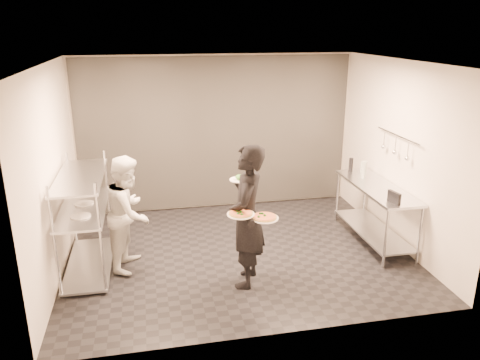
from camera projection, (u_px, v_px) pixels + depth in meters
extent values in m
cube|color=black|center=(238.00, 253.00, 7.06)|extent=(5.00, 4.00, 0.00)
cube|color=silver|center=(238.00, 62.00, 6.18)|extent=(5.00, 4.00, 0.00)
cube|color=silver|center=(216.00, 133.00, 8.48)|extent=(5.00, 0.00, 2.80)
cube|color=silver|center=(276.00, 218.00, 4.76)|extent=(5.00, 0.00, 2.80)
cube|color=silver|center=(52.00, 175.00, 6.14)|extent=(0.00, 4.00, 2.80)
cube|color=silver|center=(399.00, 155.00, 7.09)|extent=(0.00, 4.00, 2.80)
cube|color=white|center=(217.00, 134.00, 8.45)|extent=(4.90, 0.04, 2.74)
cylinder|color=#BABCC2|center=(55.00, 244.00, 5.65)|extent=(0.04, 0.04, 1.50)
cylinder|color=#BABCC2|center=(72.00, 200.00, 7.08)|extent=(0.04, 0.04, 1.50)
cylinder|color=#BABCC2|center=(101.00, 241.00, 5.75)|extent=(0.04, 0.04, 1.50)
cylinder|color=#BABCC2|center=(109.00, 198.00, 7.18)|extent=(0.04, 0.04, 1.50)
cube|color=#B3B6BD|center=(90.00, 264.00, 6.64)|extent=(0.60, 1.60, 0.03)
cube|color=#B3B6BD|center=(84.00, 208.00, 6.37)|extent=(0.60, 1.60, 0.03)
cube|color=#B3B6BD|center=(80.00, 177.00, 6.23)|extent=(0.60, 1.60, 0.03)
cylinder|color=white|center=(80.00, 216.00, 6.04)|extent=(0.26, 0.26, 0.01)
cylinder|color=white|center=(84.00, 204.00, 6.45)|extent=(0.26, 0.26, 0.01)
cylinder|color=#BABCC2|center=(386.00, 239.00, 6.48)|extent=(0.04, 0.04, 0.90)
cylinder|color=#BABCC2|center=(337.00, 197.00, 8.08)|extent=(0.04, 0.04, 0.90)
cylinder|color=#BABCC2|center=(420.00, 236.00, 6.58)|extent=(0.04, 0.04, 0.90)
cylinder|color=#BABCC2|center=(365.00, 195.00, 8.18)|extent=(0.04, 0.04, 0.90)
cube|color=#B3B6BD|center=(373.00, 230.00, 7.42)|extent=(0.57, 1.71, 0.03)
cube|color=#B3B6BD|center=(377.00, 187.00, 7.19)|extent=(0.60, 1.80, 0.04)
cylinder|color=#BABCC2|center=(398.00, 136.00, 6.99)|extent=(0.02, 1.20, 0.02)
cylinder|color=#BABCC2|center=(408.00, 150.00, 6.70)|extent=(0.01, 0.01, 0.22)
sphere|color=#BABCC2|center=(407.00, 159.00, 6.74)|extent=(0.07, 0.07, 0.07)
cylinder|color=#BABCC2|center=(396.00, 144.00, 7.02)|extent=(0.01, 0.01, 0.22)
sphere|color=#BABCC2|center=(395.00, 152.00, 7.06)|extent=(0.07, 0.07, 0.07)
cylinder|color=#BABCC2|center=(384.00, 139.00, 7.35)|extent=(0.01, 0.01, 0.22)
sphere|color=#BABCC2|center=(384.00, 147.00, 7.39)|extent=(0.07, 0.07, 0.07)
imported|color=black|center=(247.00, 217.00, 5.97)|extent=(0.67, 0.80, 1.89)
imported|color=silver|center=(129.00, 213.00, 6.46)|extent=(0.80, 0.92, 1.62)
cylinder|color=white|center=(241.00, 214.00, 5.73)|extent=(0.34, 0.34, 0.01)
cylinder|color=#B79042|center=(241.00, 213.00, 5.73)|extent=(0.30, 0.30, 0.02)
cylinder|color=#B73518|center=(241.00, 213.00, 5.72)|extent=(0.27, 0.27, 0.01)
sphere|color=#195513|center=(241.00, 212.00, 5.72)|extent=(0.04, 0.04, 0.04)
cylinder|color=white|center=(264.00, 218.00, 5.76)|extent=(0.35, 0.35, 0.01)
cylinder|color=#B79042|center=(264.00, 217.00, 5.75)|extent=(0.31, 0.31, 0.02)
cylinder|color=#B73518|center=(264.00, 216.00, 5.75)|extent=(0.27, 0.27, 0.01)
sphere|color=#195513|center=(264.00, 216.00, 5.75)|extent=(0.04, 0.04, 0.04)
cylinder|color=white|center=(240.00, 180.00, 6.09)|extent=(0.27, 0.27, 0.01)
ellipsoid|color=#276C1B|center=(240.00, 177.00, 6.08)|extent=(0.13, 0.13, 0.07)
cube|color=black|center=(394.00, 197.00, 6.46)|extent=(0.09, 0.24, 0.17)
cylinder|color=gray|center=(364.00, 169.00, 7.53)|extent=(0.08, 0.08, 0.27)
cylinder|color=gray|center=(362.00, 167.00, 7.83)|extent=(0.05, 0.05, 0.18)
cylinder|color=black|center=(351.00, 165.00, 7.84)|extent=(0.07, 0.07, 0.24)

